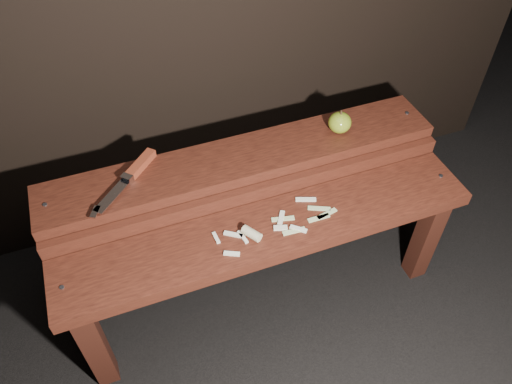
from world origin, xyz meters
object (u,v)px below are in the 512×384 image
object	(u,v)px
bench_rear_tier	(244,177)
apple	(340,122)
knife	(134,172)
bench_front_tier	(271,244)

from	to	relation	value
bench_rear_tier	apple	bearing A→B (deg)	0.79
knife	apple	bearing A→B (deg)	-2.68
knife	bench_front_tier	bearing A→B (deg)	-39.65
bench_front_tier	bench_rear_tier	distance (m)	0.23
bench_rear_tier	knife	size ratio (longest dim) A/B	5.55
bench_front_tier	apple	size ratio (longest dim) A/B	15.75
bench_rear_tier	apple	size ratio (longest dim) A/B	15.75
apple	knife	distance (m)	0.63
apple	knife	size ratio (longest dim) A/B	0.35
bench_front_tier	bench_rear_tier	world-z (taller)	bench_rear_tier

